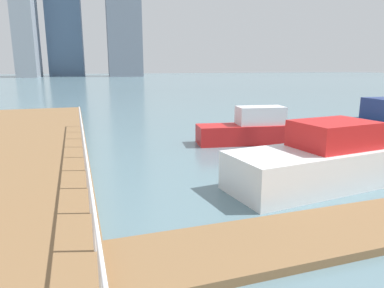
% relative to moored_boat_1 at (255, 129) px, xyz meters
% --- Properties ---
extents(ground_plane, '(300.00, 300.00, 0.00)m').
position_rel_moored_boat_1_xyz_m(ground_plane, '(-4.70, 4.42, -0.65)').
color(ground_plane, slate).
extents(boardwalk_railing, '(0.06, 25.60, 1.08)m').
position_rel_moored_boat_1_xyz_m(boardwalk_railing, '(-7.85, -7.80, 0.59)').
color(boardwalk_railing, white).
rests_on(boardwalk_railing, boardwalk).
extents(moored_boat_1, '(5.52, 2.19, 1.73)m').
position_rel_moored_boat_1_xyz_m(moored_boat_1, '(0.00, 0.00, 0.00)').
color(moored_boat_1, red).
rests_on(moored_boat_1, ground_plane).
extents(moored_boat_2, '(5.66, 2.73, 1.97)m').
position_rel_moored_boat_1_xyz_m(moored_boat_2, '(-1.13, -6.05, 0.12)').
color(moored_boat_2, white).
rests_on(moored_boat_2, ground_plane).
extents(skyline_tower_2, '(12.00, 7.42, 35.39)m').
position_rel_moored_boat_1_xyz_m(skyline_tower_2, '(-9.95, 118.69, 17.05)').
color(skyline_tower_2, slate).
rests_on(skyline_tower_2, ground_plane).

